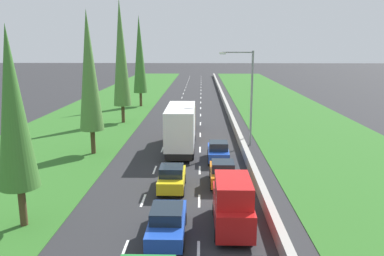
{
  "coord_description": "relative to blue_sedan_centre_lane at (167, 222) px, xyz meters",
  "views": [
    {
      "loc": [
        1.85,
        -1.34,
        9.48
      ],
      "look_at": [
        0.9,
        37.14,
        1.16
      ],
      "focal_mm": 35.88,
      "sensor_mm": 36.0,
      "label": 1
    }
  ],
  "objects": [
    {
      "name": "poplar_tree_second",
      "position": [
        -7.92,
        15.03,
        6.48
      ],
      "size": [
        2.11,
        2.11,
        12.48
      ],
      "color": "#4C3823",
      "rests_on": "ground"
    },
    {
      "name": "grass_verge_left",
      "position": [
        -12.82,
        43.61,
        -0.79
      ],
      "size": [
        14.0,
        140.0,
        0.04
      ],
      "primitive_type": "cube",
      "color": "#2D6623",
      "rests_on": "ground"
    },
    {
      "name": "blue_hatchback_right_lane",
      "position": [
        3.1,
        13.07,
        0.02
      ],
      "size": [
        1.74,
        3.9,
        1.72
      ],
      "color": "#1E47B7",
      "rests_on": "ground"
    },
    {
      "name": "red_van_right_lane",
      "position": [
        3.33,
        1.0,
        0.59
      ],
      "size": [
        1.96,
        4.9,
        2.82
      ],
      "color": "red",
      "rests_on": "ground"
    },
    {
      "name": "poplar_tree_fourth",
      "position": [
        -7.91,
        42.31,
        7.24
      ],
      "size": [
        2.15,
        2.15,
        14.01
      ],
      "color": "#4C3823",
      "rests_on": "ground"
    },
    {
      "name": "median_barrier",
      "position": [
        5.53,
        43.61,
        -0.39
      ],
      "size": [
        0.44,
        120.0,
        0.85
      ],
      "primitive_type": "cube",
      "color": "#9E9B93",
      "rests_on": "ground"
    },
    {
      "name": "poplar_tree_third",
      "position": [
        -8.06,
        29.09,
        7.72
      ],
      "size": [
        2.17,
        2.17,
        14.96
      ],
      "color": "#4C3823",
      "rests_on": "ground"
    },
    {
      "name": "poplar_tree_nearest",
      "position": [
        -7.8,
        1.07,
        5.51
      ],
      "size": [
        2.06,
        2.06,
        10.55
      ],
      "color": "#4C3823",
      "rests_on": "ground"
    },
    {
      "name": "white_box_truck_centre_lane",
      "position": [
        -0.15,
        16.49,
        1.37
      ],
      "size": [
        2.46,
        9.4,
        4.18
      ],
      "color": "black",
      "rests_on": "ground"
    },
    {
      "name": "street_light_mast",
      "position": [
        6.07,
        18.31,
        4.42
      ],
      "size": [
        3.2,
        0.28,
        9.0
      ],
      "color": "gray",
      "rests_on": "ground"
    },
    {
      "name": "lane_markings",
      "position": [
        -0.17,
        43.61,
        -0.81
      ],
      "size": [
        3.64,
        116.0,
        0.01
      ],
      "color": "white",
      "rests_on": "ground"
    },
    {
      "name": "blue_sedan_centre_lane",
      "position": [
        0.0,
        0.0,
        0.0
      ],
      "size": [
        1.82,
        4.5,
        1.64
      ],
      "color": "#1E47B7",
      "rests_on": "ground"
    },
    {
      "name": "yellow_hatchback_centre_lane",
      "position": [
        -0.26,
        6.49,
        0.02
      ],
      "size": [
        1.74,
        3.9,
        1.72
      ],
      "color": "yellow",
      "rests_on": "ground"
    },
    {
      "name": "black_hatchback_centre_lane",
      "position": [
        0.08,
        25.65,
        0.02
      ],
      "size": [
        1.74,
        3.9,
        1.72
      ],
      "color": "black",
      "rests_on": "ground"
    },
    {
      "name": "grass_verge_right",
      "position": [
        14.18,
        43.61,
        -0.79
      ],
      "size": [
        14.0,
        140.0,
        0.04
      ],
      "primitive_type": "cube",
      "color": "#2D6623",
      "rests_on": "ground"
    },
    {
      "name": "orange_hatchback_right_lane",
      "position": [
        3.17,
        7.57,
        0.02
      ],
      "size": [
        1.74,
        3.9,
        1.72
      ],
      "color": "orange",
      "rests_on": "ground"
    },
    {
      "name": "ground_plane",
      "position": [
        -0.17,
        43.61,
        -0.81
      ],
      "size": [
        300.0,
        300.0,
        0.0
      ],
      "primitive_type": "plane",
      "color": "#28282B",
      "rests_on": "ground"
    }
  ]
}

